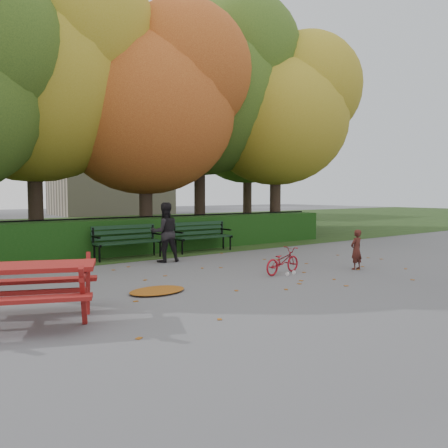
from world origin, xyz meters
TOP-DOWN VIEW (x-y plane):
  - ground at (0.00, 0.00)m, footprint 90.00×90.00m
  - grass_strip at (0.00, 14.00)m, footprint 90.00×90.00m
  - building_right at (8.00, 28.00)m, footprint 9.00×6.00m
  - hedge at (0.00, 4.50)m, footprint 13.00×0.90m
  - iron_fence at (0.00, 5.30)m, footprint 14.00×0.04m
  - tree_b at (-2.44, 6.75)m, footprint 6.72×6.40m
  - tree_c at (0.83, 5.96)m, footprint 6.30×6.00m
  - tree_d at (3.88, 7.23)m, footprint 7.14×6.80m
  - tree_e at (6.52, 5.77)m, footprint 6.09×5.80m
  - tree_g at (8.33, 9.76)m, footprint 6.30×6.00m
  - bench_left at (-1.30, 3.70)m, footprint 1.80×0.57m
  - bench_right at (1.10, 3.70)m, footprint 1.80×0.57m
  - picnic_table at (-4.79, -0.94)m, footprint 2.24×2.05m
  - leaf_pile at (-2.53, -0.40)m, footprint 1.13×0.89m
  - leaf_scatter at (0.00, 0.30)m, footprint 9.00×5.70m
  - child at (2.22, -0.99)m, footprint 0.34×0.23m
  - adult at (-0.77, 2.55)m, footprint 0.82×0.68m
  - bicycle at (0.47, -0.40)m, footprint 1.11×0.52m

SIDE VIEW (x-z plane):
  - ground at x=0.00m, z-range 0.00..0.00m
  - grass_strip at x=0.00m, z-range 0.01..0.01m
  - leaf_scatter at x=0.00m, z-range 0.00..0.01m
  - leaf_pile at x=-2.53m, z-range 0.00..0.07m
  - bicycle at x=0.47m, z-range 0.00..0.56m
  - child at x=2.22m, z-range 0.00..0.91m
  - hedge at x=0.00m, z-range 0.00..1.00m
  - bench_left at x=-1.30m, z-range 0.08..0.96m
  - bench_right at x=1.10m, z-range 0.08..0.96m
  - iron_fence at x=0.00m, z-range 0.03..1.05m
  - picnic_table at x=-4.79m, z-range 0.16..1.05m
  - adult at x=-0.77m, z-range 0.00..1.50m
  - tree_c at x=0.83m, z-range 0.82..8.82m
  - tree_e at x=6.52m, z-range 1.01..9.16m
  - tree_g at x=8.33m, z-range 1.10..9.65m
  - tree_b at x=-2.44m, z-range 1.01..9.80m
  - tree_d at x=3.88m, z-range 1.19..10.77m
  - building_right at x=8.00m, z-range 0.00..12.00m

